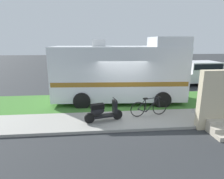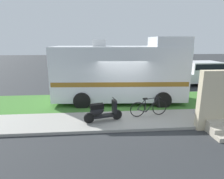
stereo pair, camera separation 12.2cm
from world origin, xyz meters
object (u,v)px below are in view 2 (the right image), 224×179
Objects in this scene: scooter at (102,111)px; pickup_truck_near at (192,73)px; bicycle at (149,108)px; bottle_green at (193,111)px; motorhome_rv at (121,72)px; bottle_spare at (203,114)px.

scooter is 0.29× the size of pickup_truck_near.
bicycle is 7.79× the size of bottle_green.
motorhome_rv is 4.15× the size of bicycle.
pickup_truck_near is 7.40m from bottle_spare.
scooter is (-1.19, -3.01, -1.18)m from motorhome_rv.
pickup_truck_near is 7.17m from bottle_green.
bicycle is 6.81× the size of bottle_spare.
bicycle is at bearing -177.26° from bottle_green.
bottle_spare is (2.48, -0.27, -0.28)m from bicycle.
scooter is 2.21m from bicycle.
bicycle reaches higher than bottle_spare.
scooter is at bearing -136.92° from pickup_truck_near.
bottle_green is 0.47m from bottle_spare.
bottle_spare is at bearing -112.49° from pickup_truck_near.
bottle_green is at bearing -37.80° from motorhome_rv.
scooter is at bearing -172.81° from bottle_green.
bottle_green is (-3.09, -6.42, -0.76)m from pickup_truck_near.
bicycle is 0.31× the size of pickup_truck_near.
bottle_green is at bearing 2.74° from bicycle.
motorhome_rv reaches higher than bottle_spare.
bottle_green is (4.36, 0.55, -0.36)m from scooter.
bicycle is (2.16, 0.44, -0.07)m from scooter.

